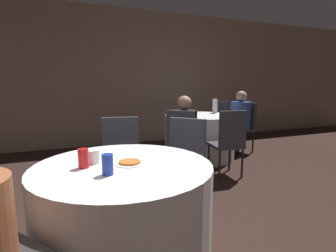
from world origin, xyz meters
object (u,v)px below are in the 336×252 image
object	(u,v)px
person_blue_shirt	(238,121)
chair_far_southwest	(182,138)
soda_can_red	(83,158)
person_black_shirt	(185,134)
table_near	(125,218)
chair_far_south	(229,138)
bottle_far	(215,106)
soda_can_blue	(108,165)
table_far	(200,137)
chair_near_northeast	(184,157)
chair_near_north	(121,154)
chair_far_northeast	(218,120)
chair_far_east	(244,123)
pizza_plate_near	(130,163)

from	to	relation	value
person_blue_shirt	chair_far_southwest	bearing A→B (deg)	112.96
soda_can_red	person_black_shirt	bearing A→B (deg)	47.49
person_blue_shirt	soda_can_red	distance (m)	3.71
table_near	chair_far_south	distance (m)	2.13
bottle_far	soda_can_red	bearing A→B (deg)	-135.35
person_black_shirt	soda_can_blue	xyz separation A→B (m)	(-1.36, -1.80, 0.24)
table_far	chair_near_northeast	size ratio (longest dim) A/B	1.27
chair_far_south	person_blue_shirt	xyz separation A→B (m)	(0.94, 1.08, 0.04)
chair_near_north	chair_far_northeast	xyz separation A→B (m)	(2.40, 1.92, 0.00)
table_near	chair_far_east	xyz separation A→B (m)	(2.81, 2.36, 0.17)
table_far	soda_can_blue	distance (m)	3.13
pizza_plate_near	table_near	bearing A→B (deg)	-175.12
person_black_shirt	soda_can_red	world-z (taller)	person_black_shirt
chair_far_south	person_blue_shirt	world-z (taller)	person_blue_shirt
chair_far_east	person_black_shirt	bearing A→B (deg)	109.12
chair_near_northeast	chair_far_south	world-z (taller)	same
chair_far_northeast	pizza_plate_near	distance (m)	3.86
pizza_plate_near	soda_can_blue	size ratio (longest dim) A/B	1.66
chair_near_northeast	chair_far_northeast	size ratio (longest dim) A/B	1.00
pizza_plate_near	chair_far_northeast	bearing A→B (deg)	48.83
chair_far_southwest	person_blue_shirt	size ratio (longest dim) A/B	0.81
chair_far_northeast	person_blue_shirt	world-z (taller)	person_blue_shirt
person_blue_shirt	bottle_far	size ratio (longest dim) A/B	4.45
pizza_plate_near	bottle_far	distance (m)	3.29
table_far	person_black_shirt	distance (m)	0.87
chair_near_northeast	pizza_plate_near	bearing A→B (deg)	91.55
soda_can_red	chair_far_northeast	bearing A→B (deg)	45.54
chair_near_north	person_blue_shirt	world-z (taller)	person_blue_shirt
table_near	chair_near_north	xyz separation A→B (m)	(0.19, 0.98, 0.17)
chair_near_northeast	soda_can_blue	xyz separation A→B (m)	(-0.87, -0.82, 0.26)
chair_far_south	soda_can_red	xyz separation A→B (m)	(-1.95, -1.24, 0.26)
person_blue_shirt	soda_can_blue	size ratio (longest dim) A/B	9.38
person_blue_shirt	chair_near_north	bearing A→B (deg)	113.49
chair_near_north	soda_can_blue	bearing A→B (deg)	85.51
soda_can_red	bottle_far	size ratio (longest dim) A/B	0.47
chair_near_northeast	bottle_far	distance (m)	2.35
chair_near_north	person_black_shirt	world-z (taller)	person_black_shirt
chair_far_southwest	bottle_far	bearing A→B (deg)	83.05
chair_near_northeast	person_blue_shirt	size ratio (longest dim) A/B	0.81
table_near	chair_far_northeast	size ratio (longest dim) A/B	1.26
pizza_plate_near	bottle_far	xyz separation A→B (m)	(2.18, 2.46, 0.12)
table_far	chair_far_southwest	size ratio (longest dim) A/B	1.27
table_near	chair_near_northeast	world-z (taller)	chair_near_northeast
table_far	bottle_far	xyz separation A→B (m)	(0.42, 0.20, 0.50)
bottle_far	person_black_shirt	bearing A→B (deg)	-140.21
chair_near_north	chair_far_south	xyz separation A→B (m)	(1.52, 0.28, 0.00)
chair_near_northeast	chair_far_southwest	xyz separation A→B (m)	(0.38, 0.86, 0.00)
table_near	person_blue_shirt	xyz separation A→B (m)	(2.65, 2.35, 0.22)
person_black_shirt	chair_far_south	bearing A→B (deg)	3.50
chair_far_southwest	soda_can_red	size ratio (longest dim) A/B	7.59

